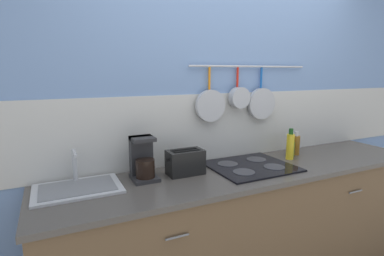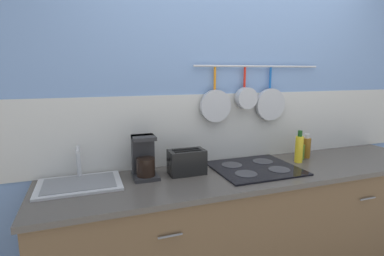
% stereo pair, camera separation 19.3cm
% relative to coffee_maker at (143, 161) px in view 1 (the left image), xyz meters
% --- Properties ---
extents(wall_back, '(7.20, 0.15, 2.60)m').
position_rel_coffee_maker_xyz_m(wall_back, '(0.78, 0.21, 0.24)').
color(wall_back, '#7293C6').
rests_on(wall_back, ground_plane).
extents(cabinet_base, '(2.94, 0.62, 0.89)m').
position_rel_coffee_maker_xyz_m(cabinet_base, '(0.78, -0.15, -0.60)').
color(cabinet_base, brown).
rests_on(cabinet_base, ground_plane).
extents(countertop, '(2.98, 0.64, 0.03)m').
position_rel_coffee_maker_xyz_m(countertop, '(0.78, -0.15, -0.14)').
color(countertop, '#4C4742').
rests_on(countertop, cabinet_base).
extents(sink_basin, '(0.51, 0.35, 0.22)m').
position_rel_coffee_maker_xyz_m(sink_basin, '(-0.42, -0.02, -0.10)').
color(sink_basin, '#B7BABF').
rests_on(sink_basin, countertop).
extents(coffee_maker, '(0.16, 0.20, 0.28)m').
position_rel_coffee_maker_xyz_m(coffee_maker, '(0.00, 0.00, 0.00)').
color(coffee_maker, '#262628').
rests_on(coffee_maker, countertop).
extents(toaster, '(0.27, 0.14, 0.17)m').
position_rel_coffee_maker_xyz_m(toaster, '(0.29, -0.04, -0.03)').
color(toaster, black).
rests_on(toaster, countertop).
extents(cooktop, '(0.60, 0.53, 0.01)m').
position_rel_coffee_maker_xyz_m(cooktop, '(0.80, -0.11, -0.11)').
color(cooktop, black).
rests_on(cooktop, countertop).
extents(bottle_vinegar, '(0.06, 0.06, 0.25)m').
position_rel_coffee_maker_xyz_m(bottle_vinegar, '(1.21, -0.08, -0.01)').
color(bottle_vinegar, yellow).
rests_on(bottle_vinegar, countertop).
extents(bottle_sesame_oil, '(0.06, 0.06, 0.15)m').
position_rel_coffee_maker_xyz_m(bottle_sesame_oil, '(1.28, -0.02, -0.05)').
color(bottle_sesame_oil, '#4C721E').
rests_on(bottle_sesame_oil, countertop).
extents(bottle_dish_soap, '(0.07, 0.07, 0.20)m').
position_rel_coffee_maker_xyz_m(bottle_dish_soap, '(1.35, 0.01, -0.03)').
color(bottle_dish_soap, '#8C5919').
rests_on(bottle_dish_soap, countertop).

